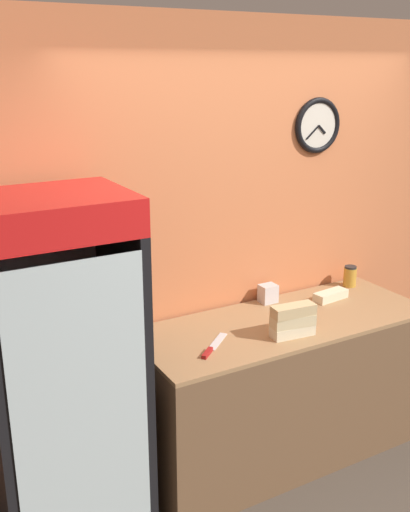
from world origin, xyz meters
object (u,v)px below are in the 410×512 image
sandwich_stack_middle (293,321)px  sandwich_stack_top (293,310)px  beverage_cooler (56,354)px  sandwich_stack_bottom (292,331)px  napkin_dispenser (268,293)px  chefs_knife (211,349)px  sandwich_flat_left (331,295)px  condiment_jar (350,276)px

sandwich_stack_middle → sandwich_stack_top: bearing=180.0°
beverage_cooler → sandwich_stack_middle: size_ratio=6.94×
sandwich_stack_bottom → napkin_dispenser: 0.52m
sandwich_stack_bottom → chefs_knife: (-0.50, 0.08, -0.02)m
sandwich_stack_bottom → sandwich_stack_middle: sandwich_stack_middle is taller
sandwich_stack_middle → napkin_dispenser: 0.52m
beverage_cooler → sandwich_stack_top: size_ratio=6.98×
sandwich_stack_middle → chefs_knife: sandwich_stack_middle is taller
sandwich_flat_left → chefs_knife: (-1.06, -0.25, -0.02)m
sandwich_stack_middle → condiment_jar: 0.96m
napkin_dispenser → chefs_knife: bearing=-148.2°
condiment_jar → chefs_knife: bearing=-164.3°
beverage_cooler → napkin_dispenser: (1.47, 0.23, -0.03)m
beverage_cooler → sandwich_flat_left: 1.86m
napkin_dispenser → condiment_jar: bearing=-3.1°
beverage_cooler → sandwich_stack_middle: (1.29, -0.26, 0.00)m
sandwich_stack_top → sandwich_flat_left: 0.66m
sandwich_stack_top → chefs_knife: 0.52m
sandwich_stack_top → chefs_knife: bearing=171.3°
beverage_cooler → sandwich_stack_bottom: beverage_cooler is taller
sandwich_stack_bottom → condiment_jar: size_ratio=1.81×
beverage_cooler → condiment_jar: 2.15m
sandwich_stack_top → chefs_knife: (-0.50, 0.08, -0.15)m
sandwich_stack_bottom → sandwich_stack_middle: (0.00, 0.00, 0.06)m
chefs_knife → napkin_dispenser: 0.79m
sandwich_flat_left → chefs_knife: bearing=-166.9°
sandwich_flat_left → chefs_knife: size_ratio=0.91×
sandwich_stack_middle → chefs_knife: bearing=171.3°
sandwich_stack_bottom → sandwich_stack_middle: 0.06m
beverage_cooler → sandwich_stack_middle: beverage_cooler is taller
sandwich_stack_bottom → napkin_dispenser: size_ratio=2.22×
beverage_cooler → sandwich_stack_bottom: size_ratio=6.98×
chefs_knife → beverage_cooler: bearing=166.8°
sandwich_stack_middle → chefs_knife: (-0.50, 0.08, -0.09)m
condiment_jar → napkin_dispenser: (-0.67, 0.04, -0.01)m
chefs_knife → condiment_jar: (1.34, 0.38, 0.06)m
chefs_knife → napkin_dispenser: bearing=31.8°
beverage_cooler → sandwich_stack_bottom: (1.29, -0.26, -0.06)m
sandwich_stack_middle → chefs_knife: 0.51m
chefs_knife → sandwich_stack_top: bearing=-8.7°
sandwich_stack_top → napkin_dispenser: bearing=70.5°
sandwich_stack_top → condiment_jar: size_ratio=1.81×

